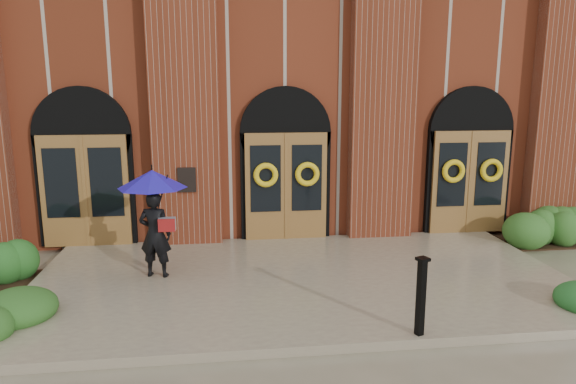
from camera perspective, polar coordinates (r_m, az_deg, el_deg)
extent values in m
plane|color=gray|center=(9.75, 1.73, -10.52)|extent=(90.00, 90.00, 0.00)
cube|color=gray|center=(9.86, 1.60, -9.79)|extent=(10.00, 5.30, 0.15)
cube|color=maroon|center=(17.88, -2.64, 11.00)|extent=(16.00, 12.00, 7.00)
cube|color=black|center=(11.60, -11.18, 1.34)|extent=(0.40, 0.05, 0.55)
cube|color=maroon|center=(11.68, -11.45, 10.53)|extent=(1.50, 0.45, 7.00)
cube|color=maroon|center=(12.21, 10.49, 10.59)|extent=(1.50, 0.45, 7.00)
cube|color=maroon|center=(14.22, 28.31, 9.54)|extent=(1.50, 0.45, 7.00)
cube|color=brown|center=(12.25, -21.61, 0.09)|extent=(1.90, 0.10, 2.50)
cylinder|color=black|center=(12.22, -21.88, 5.97)|extent=(2.10, 0.22, 2.10)
cube|color=brown|center=(11.94, -0.22, 0.62)|extent=(1.90, 0.10, 2.50)
cylinder|color=black|center=(11.90, -0.30, 6.67)|extent=(2.10, 0.22, 2.10)
cube|color=brown|center=(13.24, 19.51, 1.04)|extent=(1.90, 0.10, 2.50)
cylinder|color=black|center=(13.21, 19.60, 6.49)|extent=(2.10, 0.22, 2.10)
torus|color=yellow|center=(11.72, -2.48, 1.89)|extent=(0.57, 0.13, 0.57)
torus|color=yellow|center=(11.83, 2.16, 1.99)|extent=(0.57, 0.13, 0.57)
torus|color=yellow|center=(12.88, 17.92, 2.22)|extent=(0.57, 0.13, 0.57)
torus|color=yellow|center=(13.31, 21.67, 2.25)|extent=(0.57, 0.13, 0.57)
imported|color=black|center=(9.92, -14.54, -4.55)|extent=(0.67, 0.51, 1.65)
cone|color=#1F15A7|center=(9.69, -14.85, 1.41)|extent=(1.51, 1.51, 0.33)
cylinder|color=black|center=(9.72, -14.46, -1.19)|extent=(0.02, 0.02, 0.55)
cube|color=#999B9E|center=(9.71, -13.29, -3.50)|extent=(0.33, 0.21, 0.24)
cube|color=maroon|center=(9.63, -13.34, -3.63)|extent=(0.30, 0.09, 0.24)
cube|color=black|center=(7.70, 14.54, -11.34)|extent=(0.13, 0.13, 1.12)
cube|color=black|center=(7.50, 14.77, -7.23)|extent=(0.20, 0.20, 0.04)
ellipsoid|color=#2D5B20|center=(14.28, 28.94, -3.15)|extent=(3.09, 1.23, 0.79)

